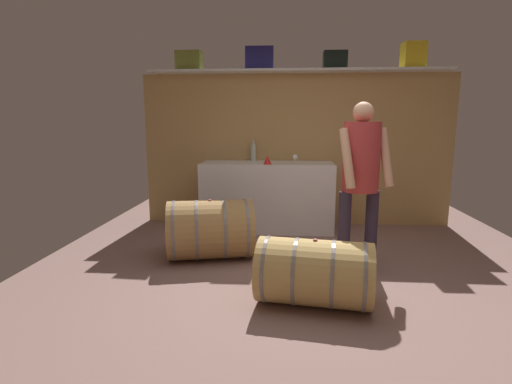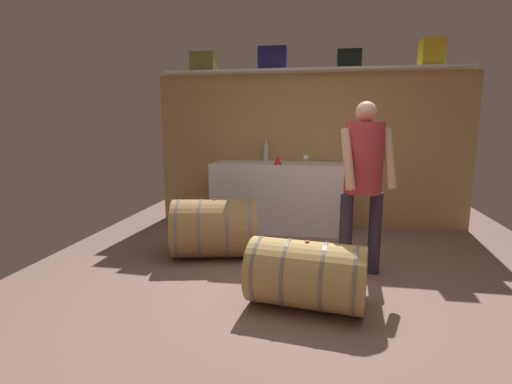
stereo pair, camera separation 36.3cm
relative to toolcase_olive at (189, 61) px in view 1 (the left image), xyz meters
name	(u,v)px [view 1 (the left image)]	position (x,y,z in m)	size (l,w,h in m)	color
ground_plane	(298,268)	(1.52, -1.73, -2.36)	(5.67, 8.21, 0.02)	#886860
back_wall_panel	(296,150)	(1.52, 0.15, -1.26)	(4.47, 0.10, 2.18)	tan
high_shelf_board	(298,71)	(1.52, 0.00, -0.15)	(4.11, 0.40, 0.03)	silver
toolcase_olive	(189,61)	(0.00, 0.00, 0.00)	(0.35, 0.21, 0.27)	olive
toolcase_navy	(260,59)	(0.99, 0.00, 0.02)	(0.39, 0.24, 0.30)	navy
toolcase_black	(335,60)	(2.03, 0.00, -0.01)	(0.32, 0.24, 0.24)	black
toolcase_yellow	(413,56)	(3.07, 0.00, 0.04)	(0.28, 0.26, 0.34)	yellow
work_cabinet	(267,196)	(1.12, -0.24, -1.87)	(1.82, 0.66, 0.95)	white
wine_bottle_clear	(253,151)	(0.90, 0.01, -1.27)	(0.08, 0.08, 0.31)	#B9C7BB
wine_glass	(295,158)	(1.50, -0.41, -1.31)	(0.07, 0.07, 0.13)	white
red_funnel	(268,160)	(1.13, -0.47, -1.34)	(0.11, 0.11, 0.12)	red
wine_barrel_near	(314,272)	(1.62, -2.56, -2.07)	(1.01, 0.68, 0.57)	tan
wine_barrel_far	(210,229)	(0.55, -1.50, -2.02)	(1.05, 0.84, 0.67)	#A47B46
winemaker_pouring	(361,170)	(2.11, -1.75, -1.30)	(0.56, 0.49, 1.70)	#30273B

